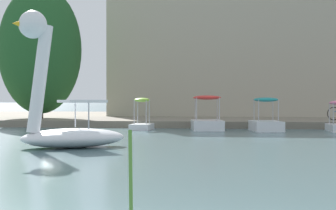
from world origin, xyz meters
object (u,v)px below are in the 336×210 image
(swan_boat, at_px, (64,114))
(pedal_boat_red, at_px, (207,120))
(tree_willow_near_path, at_px, (40,50))
(pedal_boat_teal, at_px, (266,121))
(pedal_boat_lime, at_px, (142,120))

(swan_boat, xyz_separation_m, pedal_boat_red, (3.54, 10.34, -0.54))
(tree_willow_near_path, bearing_deg, pedal_boat_teal, -23.55)
(pedal_boat_teal, xyz_separation_m, pedal_boat_lime, (-5.77, 0.19, -0.01))
(pedal_boat_teal, relative_size, pedal_boat_lime, 1.42)
(swan_boat, distance_m, pedal_boat_red, 10.94)
(pedal_boat_lime, bearing_deg, tree_willow_near_path, 142.49)
(pedal_boat_red, bearing_deg, pedal_boat_lime, -175.27)
(swan_boat, bearing_deg, pedal_boat_red, 71.12)
(swan_boat, xyz_separation_m, tree_willow_near_path, (-6.54, 15.46, 3.36))
(pedal_boat_red, xyz_separation_m, pedal_boat_lime, (-3.06, -0.25, 0.00))
(pedal_boat_teal, height_order, pedal_boat_lime, pedal_boat_teal)
(pedal_boat_teal, xyz_separation_m, pedal_boat_red, (-2.70, 0.44, -0.01))
(pedal_boat_red, relative_size, tree_willow_near_path, 0.31)
(swan_boat, distance_m, pedal_boat_lime, 10.11)
(pedal_boat_teal, bearing_deg, pedal_boat_lime, 178.13)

